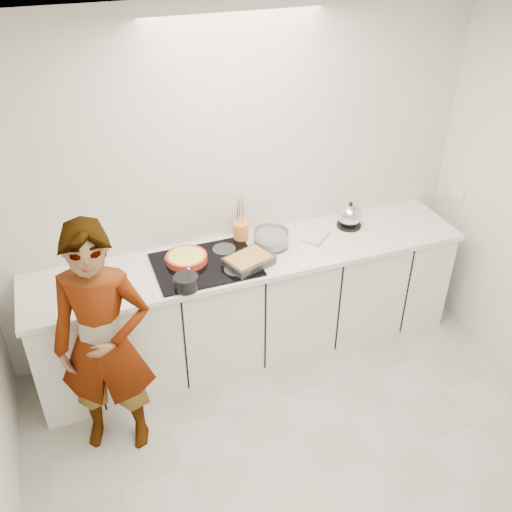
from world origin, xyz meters
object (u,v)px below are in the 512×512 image
object	(u,v)px
mixing_bowl	(271,239)
saucepan	(186,282)
baking_dish	(249,260)
tart_dish	(187,258)
kettle	(350,216)
hob	(206,265)
utensil_crock	(241,231)
cook	(104,344)

from	to	relation	value
mixing_bowl	saucepan	bearing A→B (deg)	-156.64
baking_dish	tart_dish	bearing A→B (deg)	154.24
tart_dish	mixing_bowl	distance (m)	0.64
baking_dish	kettle	xyz separation A→B (m)	(0.92, 0.24, 0.04)
hob	mixing_bowl	xyz separation A→B (m)	(0.53, 0.08, 0.05)
saucepan	kettle	xyz separation A→B (m)	(1.40, 0.36, 0.03)
utensil_crock	tart_dish	bearing A→B (deg)	-160.67
saucepan	mixing_bowl	distance (m)	0.79
tart_dish	saucepan	bearing A→B (deg)	-104.61
utensil_crock	cook	size ratio (longest dim) A/B	0.09
tart_dish	baking_dish	size ratio (longest dim) A/B	0.96
mixing_bowl	utensil_crock	world-z (taller)	utensil_crock
tart_dish	saucepan	distance (m)	0.32
saucepan	tart_dish	bearing A→B (deg)	75.39
mixing_bowl	utensil_crock	bearing A→B (deg)	138.69
tart_dish	cook	bearing A→B (deg)	-139.60
saucepan	baking_dish	distance (m)	0.49
hob	mixing_bowl	world-z (taller)	mixing_bowl
hob	cook	distance (m)	0.93
saucepan	kettle	world-z (taller)	kettle
hob	kettle	distance (m)	1.21
hob	kettle	xyz separation A→B (m)	(1.20, 0.13, 0.08)
baking_dish	hob	bearing A→B (deg)	158.36
utensil_crock	cook	distance (m)	1.35
hob	utensil_crock	world-z (taller)	utensil_crock
saucepan	cook	size ratio (longest dim) A/B	0.12
baking_dish	cook	world-z (taller)	cook
baking_dish	mixing_bowl	xyz separation A→B (m)	(0.25, 0.20, 0.01)
tart_dish	cook	size ratio (longest dim) A/B	0.22
hob	tart_dish	distance (m)	0.14
mixing_bowl	utensil_crock	distance (m)	0.24
baking_dish	utensil_crock	bearing A→B (deg)	79.40
kettle	mixing_bowl	bearing A→B (deg)	-175.84
saucepan	baking_dish	xyz separation A→B (m)	(0.48, 0.12, -0.01)
cook	tart_dish	bearing A→B (deg)	58.26
baking_dish	cook	xyz separation A→B (m)	(-1.06, -0.38, -0.13)
mixing_bowl	cook	bearing A→B (deg)	-156.38
hob	saucepan	world-z (taller)	saucepan
mixing_bowl	kettle	distance (m)	0.68
saucepan	baking_dish	size ratio (longest dim) A/B	0.51
kettle	cook	world-z (taller)	cook
hob	kettle	bearing A→B (deg)	6.33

